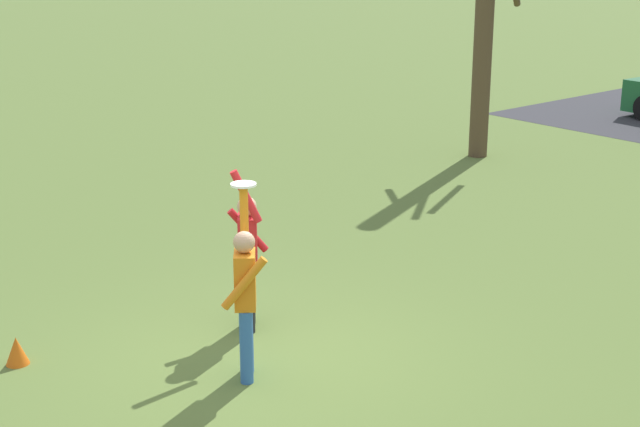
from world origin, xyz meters
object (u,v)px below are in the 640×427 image
(person_catcher, at_px, (245,292))
(field_cone_orange, at_px, (17,351))
(bare_tree_tall, at_px, (485,13))
(person_defender, at_px, (248,251))
(frisbee_disc, at_px, (243,184))

(person_catcher, bearing_deg, field_cone_orange, 80.16)
(person_catcher, relative_size, bare_tree_tall, 0.36)
(person_defender, distance_m, frisbee_disc, 1.55)
(person_catcher, relative_size, field_cone_orange, 6.50)
(field_cone_orange, bearing_deg, frisbee_disc, 48.37)
(person_defender, bearing_deg, field_cone_orange, -71.49)
(person_catcher, xyz_separation_m, field_cone_orange, (-1.89, -1.78, -0.82))
(person_catcher, xyz_separation_m, frisbee_disc, (-0.18, 0.13, 1.11))
(person_catcher, relative_size, person_defender, 1.02)
(person_catcher, distance_m, field_cone_orange, 2.72)
(frisbee_disc, xyz_separation_m, field_cone_orange, (-1.70, -1.92, -1.93))
(person_catcher, relative_size, frisbee_disc, 7.65)
(field_cone_orange, bearing_deg, bare_tree_tall, 106.15)
(person_defender, distance_m, field_cone_orange, 2.82)
(person_catcher, distance_m, person_defender, 1.30)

